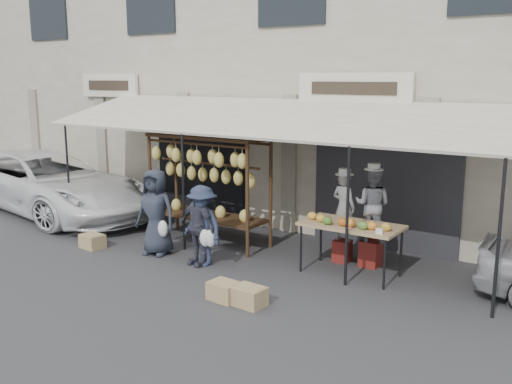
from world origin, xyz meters
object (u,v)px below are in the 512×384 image
(vendor_right, at_px, (372,205))
(customer_left, at_px, (156,212))
(produce_table, at_px, (350,226))
(crate_far, at_px, (92,241))
(van, at_px, (44,167))
(banana_rack, at_px, (207,168))
(customer_right, at_px, (202,226))
(vendor_left, at_px, (344,207))
(crate_near_b, at_px, (249,296))
(customer_mid, at_px, (197,226))
(crate_near_a, at_px, (224,291))

(vendor_right, height_order, customer_left, vendor_right)
(produce_table, height_order, crate_far, produce_table)
(produce_table, xyz_separation_m, van, (-8.67, 0.19, 0.21))
(banana_rack, height_order, customer_right, banana_rack)
(vendor_left, bearing_deg, crate_far, 33.10)
(vendor_left, xyz_separation_m, crate_far, (-4.50, -2.05, -0.90))
(crate_near_b, bearing_deg, customer_right, 148.98)
(customer_right, bearing_deg, produce_table, 35.07)
(customer_left, height_order, crate_near_b, customer_left)
(produce_table, distance_m, vendor_left, 0.74)
(produce_table, xyz_separation_m, customer_mid, (-2.51, -1.05, -0.15))
(vendor_right, relative_size, customer_left, 0.80)
(produce_table, relative_size, crate_near_b, 3.54)
(banana_rack, distance_m, customer_mid, 1.65)
(produce_table, xyz_separation_m, crate_near_b, (-0.64, -2.08, -0.73))
(crate_near_b, distance_m, van, 8.39)
(banana_rack, relative_size, crate_near_b, 5.42)
(customer_right, bearing_deg, van, -178.50)
(produce_table, distance_m, crate_near_a, 2.49)
(customer_right, bearing_deg, vendor_right, 45.42)
(produce_table, relative_size, vendor_right, 1.28)
(vendor_right, bearing_deg, customer_mid, 25.05)
(customer_right, xyz_separation_m, van, (-6.25, 1.20, 0.35))
(banana_rack, bearing_deg, crate_far, -135.89)
(banana_rack, xyz_separation_m, customer_left, (-0.32, -1.16, -0.74))
(customer_right, relative_size, van, 0.28)
(banana_rack, xyz_separation_m, crate_far, (-1.66, -1.61, -1.43))
(crate_near_a, height_order, crate_near_b, crate_near_b)
(customer_mid, height_order, crate_far, customer_mid)
(banana_rack, xyz_separation_m, customer_right, (0.83, -1.17, -0.83))
(customer_mid, bearing_deg, crate_near_b, -18.34)
(customer_left, bearing_deg, vendor_right, 13.83)
(banana_rack, relative_size, vendor_right, 1.96)
(customer_right, bearing_deg, crate_far, -157.55)
(crate_near_a, distance_m, crate_near_b, 0.44)
(customer_mid, bearing_deg, customer_right, 33.31)
(customer_mid, distance_m, crate_near_b, 2.21)
(customer_right, relative_size, crate_near_b, 3.08)
(banana_rack, xyz_separation_m, van, (-5.41, 0.03, -0.48))
(vendor_left, relative_size, van, 0.24)
(crate_near_a, bearing_deg, produce_table, 62.85)
(vendor_left, height_order, van, van)
(vendor_left, height_order, customer_right, vendor_left)
(customer_mid, bearing_deg, customer_left, -171.93)
(customer_left, bearing_deg, crate_near_a, -34.15)
(produce_table, relative_size, customer_mid, 1.17)
(customer_mid, height_order, van, van)
(customer_mid, xyz_separation_m, customer_right, (0.09, 0.04, 0.01))
(customer_mid, height_order, crate_near_a, customer_mid)
(customer_left, distance_m, crate_near_b, 3.20)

